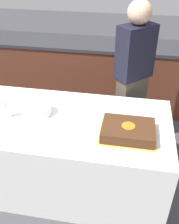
# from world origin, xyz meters

# --- Properties ---
(ground_plane) EXTENTS (14.00, 14.00, 0.00)m
(ground_plane) POSITION_xyz_m (0.00, 0.00, 0.00)
(ground_plane) COLOR #424247
(back_counter) EXTENTS (4.40, 0.58, 0.92)m
(back_counter) POSITION_xyz_m (0.00, 1.54, 0.46)
(back_counter) COLOR #5B2D1E
(back_counter) RESTS_ON ground_plane
(dining_table) EXTENTS (2.05, 0.94, 0.77)m
(dining_table) POSITION_xyz_m (0.00, 0.00, 0.39)
(dining_table) COLOR white
(dining_table) RESTS_ON ground_plane
(cake) EXTENTS (0.45, 0.34, 0.09)m
(cake) POSITION_xyz_m (0.66, -0.12, 0.82)
(cake) COLOR gold
(cake) RESTS_ON dining_table
(plate_stack) EXTENTS (0.21, 0.21, 0.09)m
(plate_stack) POSITION_xyz_m (-0.13, 0.05, 0.82)
(plate_stack) COLOR white
(plate_stack) RESTS_ON dining_table
(wine_glass) EXTENTS (0.07, 0.07, 0.17)m
(wine_glass) POSITION_xyz_m (-0.39, -0.06, 0.89)
(wine_glass) COLOR white
(wine_glass) RESTS_ON dining_table
(side_plate_near_cake) EXTENTS (0.20, 0.20, 0.00)m
(side_plate_near_cake) POSITION_xyz_m (0.65, 0.21, 0.77)
(side_plate_near_cake) COLOR white
(side_plate_near_cake) RESTS_ON dining_table
(person_cutting_cake) EXTENTS (0.39, 0.39, 1.64)m
(person_cutting_cake) POSITION_xyz_m (0.66, 0.69, 0.86)
(person_cutting_cake) COLOR #4C4238
(person_cutting_cake) RESTS_ON ground_plane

